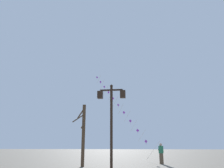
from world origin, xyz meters
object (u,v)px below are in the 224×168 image
object	(u,v)px
twin_lantern_lamp_post	(111,111)
kite_train	(119,106)
kite_flyer	(161,153)
bare_tree	(83,134)

from	to	relation	value
twin_lantern_lamp_post	kite_train	world-z (taller)	kite_train
kite_train	kite_flyer	size ratio (longest dim) A/B	7.71
twin_lantern_lamp_post	kite_flyer	size ratio (longest dim) A/B	2.77
twin_lantern_lamp_post	bare_tree	world-z (taller)	twin_lantern_lamp_post
kite_flyer	twin_lantern_lamp_post	bearing A→B (deg)	130.42
kite_train	bare_tree	world-z (taller)	kite_train
kite_flyer	bare_tree	distance (m)	7.04
kite_train	kite_flyer	world-z (taller)	kite_train
kite_train	twin_lantern_lamp_post	bearing A→B (deg)	-85.58
kite_flyer	bare_tree	bearing A→B (deg)	89.43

